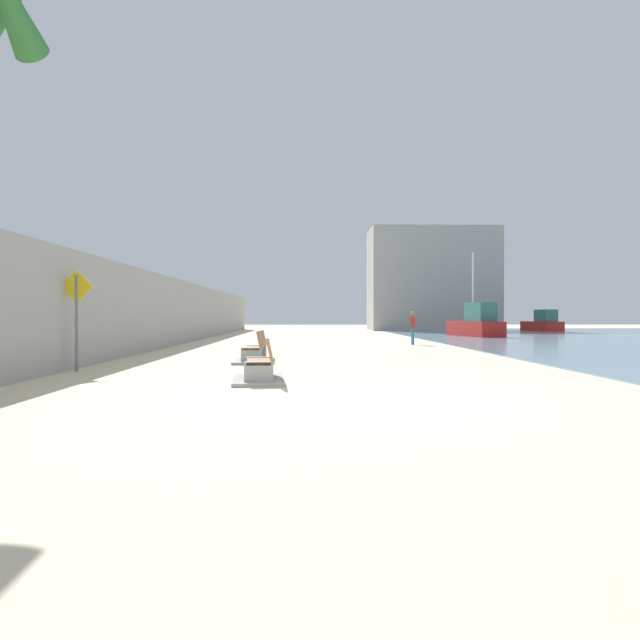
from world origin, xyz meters
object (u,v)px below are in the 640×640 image
(person_walking, at_px, (413,325))
(boat_outer, at_px, (543,323))
(bench_near, at_px, (260,371))
(boat_distant, at_px, (476,324))
(pedestrian_sign, at_px, (77,308))
(bench_far, at_px, (255,355))

(person_walking, distance_m, boat_outer, 28.10)
(person_walking, bearing_deg, bench_near, -111.70)
(boat_distant, distance_m, pedestrian_sign, 29.32)
(boat_outer, distance_m, pedestrian_sign, 45.50)
(person_walking, relative_size, boat_outer, 0.37)
(bench_near, bearing_deg, person_walking, 68.30)
(bench_near, height_order, boat_distant, boat_distant)
(bench_near, bearing_deg, bench_far, 96.02)
(bench_near, relative_size, boat_distant, 0.39)
(person_walking, height_order, pedestrian_sign, pedestrian_sign)
(bench_near, distance_m, bench_far, 5.21)
(bench_near, bearing_deg, boat_distant, 64.45)
(boat_outer, bearing_deg, bench_near, -119.78)
(person_walking, xyz_separation_m, pedestrian_sign, (-11.20, -13.36, 0.67))
(bench_far, height_order, boat_outer, boat_outer)
(person_walking, bearing_deg, boat_distant, 58.96)
(bench_far, bearing_deg, person_walking, 57.25)
(person_walking, xyz_separation_m, boat_distant, (6.17, 10.25, -0.09))
(bench_far, distance_m, person_walking, 12.65)
(pedestrian_sign, bearing_deg, bench_near, -26.45)
(person_walking, distance_m, boat_distant, 11.96)
(bench_far, distance_m, pedestrian_sign, 5.33)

